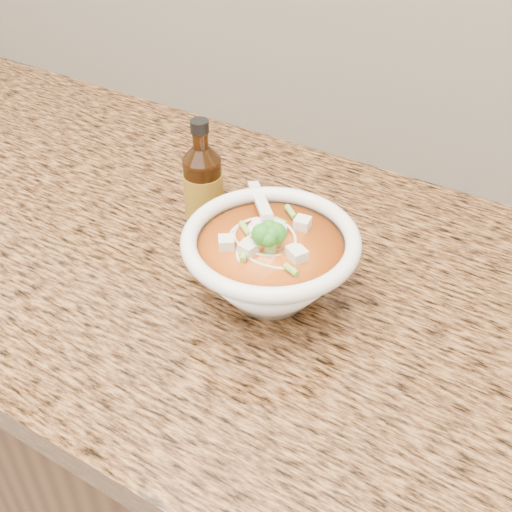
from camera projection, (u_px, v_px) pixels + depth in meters
The scene contains 4 objects.
cabinet at pixel (203, 437), 1.18m from camera, with size 4.00×0.65×0.86m, color #321D0F.
counter_slab at pixel (187, 246), 0.90m from camera, with size 4.00×0.68×0.04m, color brown.
soup_bowl at pixel (270, 265), 0.76m from camera, with size 0.21×0.21×0.12m.
hot_sauce_bottle at pixel (203, 189), 0.87m from camera, with size 0.06×0.06×0.16m.
Camera 1 is at (0.45, 1.12, 1.44)m, focal length 45.00 mm.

